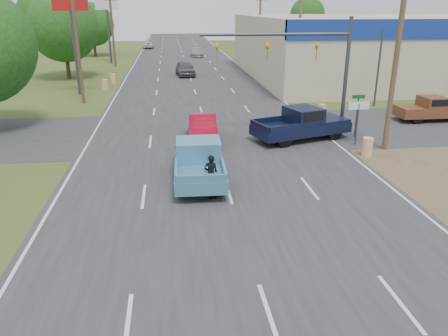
{
  "coord_description": "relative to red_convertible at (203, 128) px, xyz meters",
  "views": [
    {
      "loc": [
        -2.29,
        -9.09,
        7.48
      ],
      "look_at": [
        -0.24,
        7.54,
        1.3
      ],
      "focal_mm": 35.0,
      "sensor_mm": 36.0,
      "label": 1
    }
  ],
  "objects": [
    {
      "name": "barrel_1",
      "position": [
        8.9,
        4.64,
        -0.26
      ],
      "size": [
        0.56,
        0.56,
        1.0
      ],
      "primitive_type": "cylinder",
      "color": "orange",
      "rests_on": "ground"
    },
    {
      "name": "utility_pole_3",
      "position": [
        10.0,
        33.14,
        4.56
      ],
      "size": [
        2.0,
        0.28,
        10.0
      ],
      "color": "#4C3823",
      "rests_on": "ground"
    },
    {
      "name": "pole_sign_left_far",
      "position": [
        -10.0,
        40.14,
        6.41
      ],
      "size": [
        3.0,
        0.35,
        9.2
      ],
      "color": "#3F3F44",
      "rests_on": "ground"
    },
    {
      "name": "barrel_0",
      "position": [
        8.5,
        -3.86,
        -0.26
      ],
      "size": [
        0.56,
        0.56,
        1.0
      ],
      "primitive_type": "cylinder",
      "color": "orange",
      "rests_on": "ground"
    },
    {
      "name": "motorcycle",
      "position": [
        -0.25,
        -7.88,
        -0.33
      ],
      "size": [
        0.58,
        1.9,
        0.97
      ],
      "rotation": [
        0.0,
        0.0,
        0.02
      ],
      "color": "black",
      "rests_on": "ground"
    },
    {
      "name": "main_road",
      "position": [
        0.5,
        24.14,
        -0.75
      ],
      "size": [
        15.0,
        180.0,
        0.02
      ],
      "primitive_type": "cube",
      "color": "#2D2D30",
      "rests_on": "ground"
    },
    {
      "name": "street_name_sign",
      "position": [
        9.3,
        -0.36,
        0.85
      ],
      "size": [
        0.8,
        0.08,
        2.61
      ],
      "color": "#3F3F44",
      "rests_on": "ground"
    },
    {
      "name": "tree_6",
      "position": [
        -29.5,
        79.14,
        5.75
      ],
      "size": [
        8.82,
        8.82,
        10.92
      ],
      "color": "#422D19",
      "rests_on": "ground"
    },
    {
      "name": "blue_pickup",
      "position": [
        -0.65,
        -6.05,
        0.19
      ],
      "size": [
        2.32,
        5.7,
        1.87
      ],
      "rotation": [
        0.0,
        0.0,
        -0.03
      ],
      "color": "black",
      "rests_on": "ground"
    },
    {
      "name": "rider",
      "position": [
        -0.25,
        -7.85,
        0.05
      ],
      "size": [
        0.6,
        0.4,
        1.61
      ],
      "primitive_type": "imported",
      "rotation": [
        0.0,
        0.0,
        3.16
      ],
      "color": "black",
      "rests_on": "ground"
    },
    {
      "name": "distant_car_silver",
      "position": [
        2.69,
        47.62,
        -0.09
      ],
      "size": [
        1.88,
        4.61,
        1.34
      ],
      "primitive_type": "imported",
      "rotation": [
        0.0,
        0.0,
        0.0
      ],
      "color": "#A3A3A8",
      "rests_on": "ground"
    },
    {
      "name": "red_convertible",
      "position": [
        0.0,
        0.0,
        0.0
      ],
      "size": [
        1.77,
        4.66,
        1.52
      ],
      "primitive_type": "imported",
      "rotation": [
        0.0,
        0.0,
        -0.04
      ],
      "color": "maroon",
      "rests_on": "ground"
    },
    {
      "name": "cross_road",
      "position": [
        0.5,
        2.14,
        -0.75
      ],
      "size": [
        120.0,
        10.0,
        0.02
      ],
      "primitive_type": "cube",
      "color": "#2D2D30",
      "rests_on": "ground"
    },
    {
      "name": "tree_1",
      "position": [
        -13.0,
        26.14,
        4.82
      ],
      "size": [
        7.56,
        7.56,
        9.36
      ],
      "color": "#422D19",
      "rests_on": "ground"
    },
    {
      "name": "utility_pole_6",
      "position": [
        -9.0,
        36.14,
        4.56
      ],
      "size": [
        2.0,
        0.28,
        10.0
      ],
      "color": "#4C3823",
      "rests_on": "ground"
    },
    {
      "name": "dirt_verge",
      "position": [
        11.5,
        -5.86,
        -0.75
      ],
      "size": [
        8.0,
        18.0,
        0.01
      ],
      "primitive_type": "cube",
      "color": "brown",
      "rests_on": "ground"
    },
    {
      "name": "ground",
      "position": [
        0.5,
        -15.86,
        -0.76
      ],
      "size": [
        200.0,
        200.0,
        0.0
      ],
      "primitive_type": "plane",
      "color": "#36451B",
      "rests_on": "ground"
    },
    {
      "name": "barrel_3",
      "position": [
        -7.7,
        22.14,
        -0.26
      ],
      "size": [
        0.56,
        0.56,
        1.0
      ],
      "primitive_type": "cylinder",
      "color": "orange",
      "rests_on": "ground"
    },
    {
      "name": "tree_2",
      "position": [
        -13.7,
        50.14,
        4.2
      ],
      "size": [
        6.72,
        6.72,
        8.32
      ],
      "color": "#422D19",
      "rests_on": "ground"
    },
    {
      "name": "utility_pole_5",
      "position": [
        -9.0,
        12.14,
        4.56
      ],
      "size": [
        2.0,
        0.28,
        10.0
      ],
      "color": "#4C3823",
      "rests_on": "ground"
    },
    {
      "name": "pole_sign_left_near",
      "position": [
        -10.0,
        16.14,
        6.41
      ],
      "size": [
        3.0,
        0.35,
        9.2
      ],
      "color": "#3F3F44",
      "rests_on": "ground"
    },
    {
      "name": "distant_car_white",
      "position": [
        -5.61,
        63.7,
        -0.15
      ],
      "size": [
        2.19,
        4.43,
        1.21
      ],
      "primitive_type": "imported",
      "rotation": [
        0.0,
        0.0,
        3.1
      ],
      "color": "silver",
      "rests_on": "ground"
    },
    {
      "name": "navy_pickup",
      "position": [
        6.0,
        -0.36,
        0.22
      ],
      "size": [
        6.25,
        3.95,
        1.94
      ],
      "rotation": [
        0.0,
        0.0,
        -1.26
      ],
      "color": "black",
      "rests_on": "ground"
    },
    {
      "name": "barrel_2",
      "position": [
        -8.0,
        18.14,
        -0.26
      ],
      "size": [
        0.56,
        0.56,
        1.0
      ],
      "primitive_type": "cylinder",
      "color": "orange",
      "rests_on": "ground"
    },
    {
      "name": "utility_pole_2",
      "position": [
        10.0,
        15.14,
        4.56
      ],
      "size": [
        2.0,
        0.28,
        10.0
      ],
      "color": "#4C3823",
      "rests_on": "ground"
    },
    {
      "name": "signal_mast",
      "position": [
        6.32,
        1.14,
        4.04
      ],
      "size": [
        9.12,
        0.4,
        7.0
      ],
      "color": "#3F3F44",
      "rests_on": "ground"
    },
    {
      "name": "lane_sign",
      "position": [
        8.7,
        -1.86,
        1.14
      ],
      "size": [
        1.2,
        0.08,
        2.52
      ],
      "color": "#3F3F44",
      "rests_on": "ground"
    },
    {
      "name": "utility_pole_1",
      "position": [
        10.0,
        -2.86,
        4.56
      ],
      "size": [
        2.0,
        0.28,
        10.0
      ],
      "color": "#4C3823",
      "rests_on": "ground"
    },
    {
      "name": "brown_pickup",
      "position": [
        16.22,
        3.03,
        0.09
      ],
      "size": [
        5.1,
        1.97,
        1.69
      ],
      "rotation": [
        0.0,
        0.0,
        1.57
      ],
      "color": "black",
      "rests_on": "ground"
    },
    {
      "name": "tree_5",
      "position": [
        30.5,
        79.14,
        5.13
      ],
      "size": [
        7.98,
        7.98,
        9.88
      ],
      "color": "#422D19",
      "rests_on": "ground"
    },
    {
      "name": "distant_car_grey",
      "position": [
        0.0,
        26.67,
        0.06
      ],
      "size": [
        2.37,
        4.99,
        1.65
      ],
      "primitive_type": "imported",
      "rotation": [
        0.0,
        0.0,
        0.09
      ],
      "color": "#4F4E53",
      "rests_on": "ground"
    }
  ]
}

